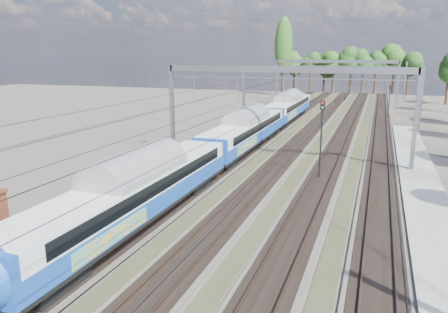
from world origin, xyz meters
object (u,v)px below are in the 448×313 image
(worker, at_px, (345,97))
(signal_near, at_px, (321,130))
(emu_train, at_px, (245,127))
(signal_far, at_px, (390,97))

(worker, bearing_deg, signal_near, 178.10)
(emu_train, bearing_deg, signal_far, 65.62)
(emu_train, height_order, signal_near, signal_near)
(emu_train, xyz_separation_m, worker, (5.87, 56.94, -1.89))
(emu_train, bearing_deg, signal_near, -41.14)
(emu_train, height_order, signal_far, signal_far)
(signal_far, bearing_deg, worker, 122.31)
(signal_far, bearing_deg, emu_train, -100.99)
(signal_far, bearing_deg, signal_near, -84.89)
(signal_near, bearing_deg, signal_far, 71.75)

